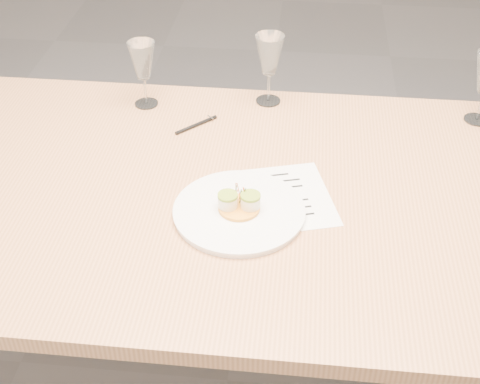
# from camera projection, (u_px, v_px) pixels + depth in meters

# --- Properties ---
(ground) EXTENTS (7.00, 7.00, 0.00)m
(ground) POSITION_uv_depth(u_px,v_px,m) (227.00, 380.00, 2.08)
(ground) COLOR slate
(ground) RESTS_ON ground
(dining_table) EXTENTS (2.40, 1.00, 0.75)m
(dining_table) POSITION_uv_depth(u_px,v_px,m) (224.00, 211.00, 1.66)
(dining_table) COLOR tan
(dining_table) RESTS_ON ground
(dinner_plate) EXTENTS (0.31, 0.31, 0.08)m
(dinner_plate) POSITION_uv_depth(u_px,v_px,m) (239.00, 210.00, 1.54)
(dinner_plate) COLOR white
(dinner_plate) RESTS_ON dining_table
(recipe_sheet) EXTENTS (0.26, 0.30, 0.00)m
(recipe_sheet) POSITION_uv_depth(u_px,v_px,m) (288.00, 197.00, 1.60)
(recipe_sheet) COLOR white
(recipe_sheet) RESTS_ON dining_table
(ballpoint_pen) EXTENTS (0.10, 0.11, 0.01)m
(ballpoint_pen) POSITION_uv_depth(u_px,v_px,m) (196.00, 125.00, 1.85)
(ballpoint_pen) COLOR black
(ballpoint_pen) RESTS_ON dining_table
(wine_glass_1) EXTENTS (0.08, 0.08, 0.19)m
(wine_glass_1) POSITION_uv_depth(u_px,v_px,m) (142.00, 62.00, 1.86)
(wine_glass_1) COLOR white
(wine_glass_1) RESTS_ON dining_table
(wine_glass_2) EXTENTS (0.08, 0.08, 0.21)m
(wine_glass_2) POSITION_uv_depth(u_px,v_px,m) (269.00, 56.00, 1.87)
(wine_glass_2) COLOR white
(wine_glass_2) RESTS_ON dining_table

